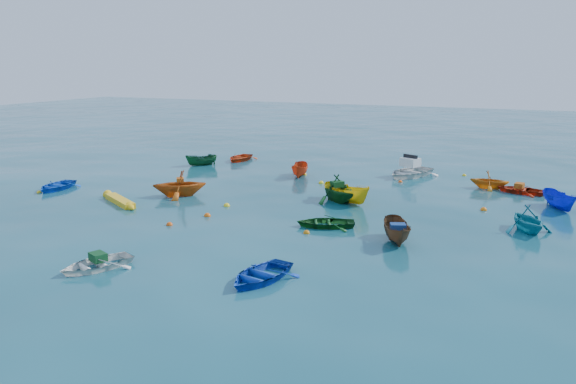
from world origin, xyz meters
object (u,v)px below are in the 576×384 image
at_px(dinghy_white_near, 97,269).
at_px(kayak_yellow, 120,203).
at_px(dinghy_blue_se, 260,280).
at_px(dinghy_blue_sw, 57,189).
at_px(motorboat_white, 410,176).

relative_size(dinghy_white_near, kayak_yellow, 0.71).
bearing_deg(dinghy_blue_se, dinghy_blue_sw, 166.44).
bearing_deg(kayak_yellow, motorboat_white, -12.73).
relative_size(dinghy_blue_sw, kayak_yellow, 0.77).
distance_m(dinghy_blue_se, motorboat_white, 22.01).
relative_size(dinghy_blue_se, kayak_yellow, 0.77).
bearing_deg(dinghy_blue_sw, dinghy_white_near, -49.00).
height_order(dinghy_blue_se, kayak_yellow, dinghy_blue_se).
xyz_separation_m(dinghy_white_near, kayak_yellow, (-6.22, 8.79, 0.00)).
distance_m(dinghy_white_near, kayak_yellow, 10.77).
distance_m(dinghy_blue_se, kayak_yellow, 14.65).
relative_size(dinghy_blue_sw, dinghy_white_near, 1.08).
relative_size(kayak_yellow, motorboat_white, 0.96).
distance_m(dinghy_blue_sw, kayak_yellow, 6.41).
xyz_separation_m(dinghy_blue_sw, kayak_yellow, (6.28, -1.31, 0.00)).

